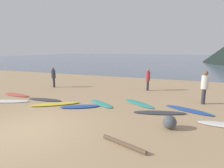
{
  "coord_description": "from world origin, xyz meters",
  "views": [
    {
      "loc": [
        5.0,
        -4.57,
        2.93
      ],
      "look_at": [
        0.87,
        6.55,
        0.6
      ],
      "focal_mm": 28.07,
      "sensor_mm": 36.0,
      "label": 1
    }
  ],
  "objects_px": {
    "surfboard_4": "(80,106)",
    "surfboard_6": "(139,103)",
    "surfboard_0": "(16,95)",
    "surfboard_7": "(160,113)",
    "surfboard_1": "(6,101)",
    "person_2": "(205,85)",
    "driftwood_log": "(123,144)",
    "surfboard_5": "(101,104)",
    "surfboard_3": "(55,104)",
    "person_0": "(148,78)",
    "beach_rock_near": "(170,122)",
    "surfboard_2": "(45,100)",
    "surfboard_8": "(188,110)",
    "person_1": "(54,76)"
  },
  "relations": [
    {
      "from": "surfboard_3",
      "to": "surfboard_6",
      "type": "distance_m",
      "value": 4.55
    },
    {
      "from": "surfboard_4",
      "to": "driftwood_log",
      "type": "height_order",
      "value": "driftwood_log"
    },
    {
      "from": "surfboard_8",
      "to": "surfboard_5",
      "type": "bearing_deg",
      "value": -150.8
    },
    {
      "from": "surfboard_6",
      "to": "surfboard_3",
      "type": "bearing_deg",
      "value": -124.1
    },
    {
      "from": "surfboard_5",
      "to": "person_0",
      "type": "distance_m",
      "value": 4.68
    },
    {
      "from": "surfboard_6",
      "to": "driftwood_log",
      "type": "distance_m",
      "value": 4.41
    },
    {
      "from": "surfboard_3",
      "to": "surfboard_4",
      "type": "bearing_deg",
      "value": -30.53
    },
    {
      "from": "beach_rock_near",
      "to": "surfboard_1",
      "type": "bearing_deg",
      "value": 177.51
    },
    {
      "from": "surfboard_6",
      "to": "driftwood_log",
      "type": "xyz_separation_m",
      "value": [
        0.43,
        -4.39,
        0.03
      ]
    },
    {
      "from": "person_0",
      "to": "beach_rock_near",
      "type": "distance_m",
      "value": 6.37
    },
    {
      "from": "surfboard_3",
      "to": "surfboard_4",
      "type": "xyz_separation_m",
      "value": [
        1.46,
        0.11,
        -0.0
      ]
    },
    {
      "from": "surfboard_1",
      "to": "surfboard_3",
      "type": "bearing_deg",
      "value": -10.59
    },
    {
      "from": "surfboard_1",
      "to": "surfboard_4",
      "type": "xyz_separation_m",
      "value": [
        4.49,
        0.61,
        0.01
      ]
    },
    {
      "from": "driftwood_log",
      "to": "surfboard_2",
      "type": "bearing_deg",
      "value": 151.31
    },
    {
      "from": "surfboard_2",
      "to": "surfboard_6",
      "type": "bearing_deg",
      "value": 7.81
    },
    {
      "from": "surfboard_5",
      "to": "surfboard_7",
      "type": "bearing_deg",
      "value": 25.55
    },
    {
      "from": "surfboard_1",
      "to": "beach_rock_near",
      "type": "relative_size",
      "value": 5.19
    },
    {
      "from": "surfboard_2",
      "to": "person_2",
      "type": "bearing_deg",
      "value": 10.94
    },
    {
      "from": "surfboard_5",
      "to": "driftwood_log",
      "type": "xyz_separation_m",
      "value": [
        2.37,
        -3.63,
        0.03
      ]
    },
    {
      "from": "surfboard_4",
      "to": "surfboard_3",
      "type": "bearing_deg",
      "value": 156.8
    },
    {
      "from": "surfboard_6",
      "to": "surfboard_1",
      "type": "bearing_deg",
      "value": -129.39
    },
    {
      "from": "person_1",
      "to": "person_2",
      "type": "height_order",
      "value": "person_2"
    },
    {
      "from": "surfboard_1",
      "to": "surfboard_8",
      "type": "distance_m",
      "value": 9.94
    },
    {
      "from": "surfboard_1",
      "to": "surfboard_4",
      "type": "relative_size",
      "value": 1.33
    },
    {
      "from": "surfboard_4",
      "to": "surfboard_6",
      "type": "height_order",
      "value": "surfboard_4"
    },
    {
      "from": "surfboard_5",
      "to": "person_1",
      "type": "relative_size",
      "value": 1.23
    },
    {
      "from": "surfboard_6",
      "to": "person_0",
      "type": "xyz_separation_m",
      "value": [
        -0.09,
        3.44,
        0.9
      ]
    },
    {
      "from": "surfboard_5",
      "to": "driftwood_log",
      "type": "bearing_deg",
      "value": -25.48
    },
    {
      "from": "surfboard_6",
      "to": "person_2",
      "type": "bearing_deg",
      "value": 54.08
    },
    {
      "from": "person_2",
      "to": "surfboard_3",
      "type": "bearing_deg",
      "value": -1.29
    },
    {
      "from": "surfboard_8",
      "to": "person_2",
      "type": "height_order",
      "value": "person_2"
    },
    {
      "from": "surfboard_6",
      "to": "person_0",
      "type": "height_order",
      "value": "person_0"
    },
    {
      "from": "person_0",
      "to": "person_1",
      "type": "relative_size",
      "value": 1.01
    },
    {
      "from": "surfboard_2",
      "to": "surfboard_5",
      "type": "bearing_deg",
      "value": 2.59
    },
    {
      "from": "person_2",
      "to": "beach_rock_near",
      "type": "relative_size",
      "value": 3.57
    },
    {
      "from": "surfboard_3",
      "to": "surfboard_8",
      "type": "height_order",
      "value": "surfboard_3"
    },
    {
      "from": "beach_rock_near",
      "to": "surfboard_2",
      "type": "bearing_deg",
      "value": 168.66
    },
    {
      "from": "surfboard_5",
      "to": "surfboard_1",
      "type": "bearing_deg",
      "value": -132.94
    },
    {
      "from": "surfboard_2",
      "to": "beach_rock_near",
      "type": "distance_m",
      "value": 7.24
    },
    {
      "from": "person_2",
      "to": "driftwood_log",
      "type": "bearing_deg",
      "value": 40.07
    },
    {
      "from": "surfboard_6",
      "to": "surfboard_0",
      "type": "bearing_deg",
      "value": -139.52
    },
    {
      "from": "surfboard_4",
      "to": "driftwood_log",
      "type": "distance_m",
      "value": 4.21
    },
    {
      "from": "surfboard_6",
      "to": "surfboard_8",
      "type": "relative_size",
      "value": 0.92
    },
    {
      "from": "surfboard_1",
      "to": "person_0",
      "type": "xyz_separation_m",
      "value": [
        7.14,
        5.68,
        0.9
      ]
    },
    {
      "from": "person_1",
      "to": "driftwood_log",
      "type": "xyz_separation_m",
      "value": [
        7.65,
        -6.37,
        -0.85
      ]
    },
    {
      "from": "surfboard_1",
      "to": "surfboard_5",
      "type": "bearing_deg",
      "value": -4.33
    },
    {
      "from": "surfboard_0",
      "to": "surfboard_7",
      "type": "relative_size",
      "value": 0.88
    },
    {
      "from": "surfboard_6",
      "to": "person_2",
      "type": "relative_size",
      "value": 1.15
    },
    {
      "from": "surfboard_4",
      "to": "person_0",
      "type": "distance_m",
      "value": 5.8
    },
    {
      "from": "surfboard_6",
      "to": "surfboard_8",
      "type": "height_order",
      "value": "surfboard_8"
    }
  ]
}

